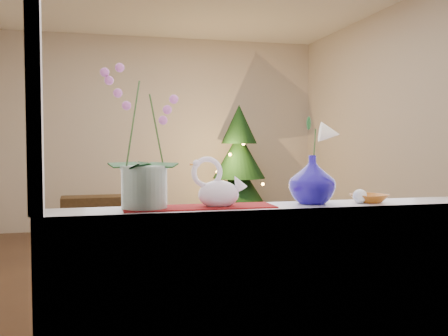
% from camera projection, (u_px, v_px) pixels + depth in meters
% --- Properties ---
extents(ground, '(5.00, 5.00, 0.00)m').
position_uv_depth(ground, '(192.00, 271.00, 4.74)').
color(ground, '#342015').
rests_on(ground, ground).
extents(wall_back, '(4.50, 0.10, 2.70)m').
position_uv_depth(wall_back, '(161.00, 133.00, 7.10)').
color(wall_back, beige).
rests_on(wall_back, ground).
extents(wall_front, '(4.50, 0.10, 2.70)m').
position_uv_depth(wall_front, '(288.00, 114.00, 2.25)').
color(wall_front, beige).
rests_on(wall_front, ground).
extents(wall_right, '(0.10, 5.00, 2.70)m').
position_uv_depth(wall_right, '(404.00, 130.00, 5.20)').
color(wall_right, beige).
rests_on(wall_right, ground).
extents(window_apron, '(2.20, 0.08, 0.88)m').
position_uv_depth(window_apron, '(283.00, 310.00, 2.33)').
color(window_apron, white).
rests_on(window_apron, ground).
extents(windowsill, '(2.20, 0.26, 0.04)m').
position_uv_depth(windowsill, '(277.00, 209.00, 2.39)').
color(windowsill, white).
rests_on(windowsill, window_apron).
extents(window_frame, '(2.22, 0.06, 1.60)m').
position_uv_depth(window_frame, '(286.00, 37.00, 2.26)').
color(window_frame, white).
rests_on(window_frame, windowsill).
extents(runner, '(0.70, 0.20, 0.01)m').
position_uv_depth(runner, '(200.00, 207.00, 2.30)').
color(runner, maroon).
rests_on(runner, windowsill).
extents(orchid_pot, '(0.29, 0.29, 0.65)m').
position_uv_depth(orchid_pot, '(144.00, 137.00, 2.24)').
color(orchid_pot, beige).
rests_on(orchid_pot, windowsill).
extents(swan, '(0.29, 0.21, 0.22)m').
position_uv_depth(swan, '(219.00, 183.00, 2.31)').
color(swan, white).
rests_on(swan, windowsill).
extents(blue_vase, '(0.32, 0.32, 0.27)m').
position_uv_depth(blue_vase, '(312.00, 176.00, 2.45)').
color(blue_vase, '#10066D').
rests_on(blue_vase, windowsill).
extents(lily, '(0.15, 0.09, 0.21)m').
position_uv_depth(lily, '(313.00, 127.00, 2.43)').
color(lily, white).
rests_on(lily, blue_vase).
extents(paperweight, '(0.07, 0.07, 0.07)m').
position_uv_depth(paperweight, '(360.00, 196.00, 2.47)').
color(paperweight, white).
rests_on(paperweight, windowsill).
extents(amber_dish, '(0.18, 0.18, 0.04)m').
position_uv_depth(amber_dish, '(369.00, 199.00, 2.50)').
color(amber_dish, '#A85917').
rests_on(amber_dish, windowsill).
extents(xmas_tree, '(1.03, 1.03, 1.73)m').
position_uv_depth(xmas_tree, '(239.00, 168.00, 6.83)').
color(xmas_tree, black).
rests_on(xmas_tree, ground).
extents(side_table, '(0.78, 0.41, 0.57)m').
position_uv_depth(side_table, '(94.00, 220.00, 5.99)').
color(side_table, black).
rests_on(side_table, ground).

